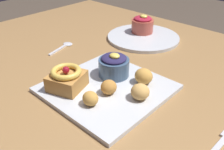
{
  "coord_description": "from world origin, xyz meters",
  "views": [
    {
      "loc": [
        0.41,
        -0.56,
        1.12
      ],
      "look_at": [
        0.01,
        -0.13,
        0.77
      ],
      "focal_mm": 40.12,
      "sensor_mm": 36.0,
      "label": 1
    }
  ],
  "objects": [
    {
      "name": "spoon",
      "position": [
        -0.31,
        -0.05,
        0.73
      ],
      "size": [
        0.05,
        0.12,
        0.0
      ],
      "rotation": [
        0.0,
        0.0,
        1.85
      ],
      "color": "silver",
      "rests_on": "dining_table"
    },
    {
      "name": "berry_ramekin",
      "position": [
        -0.02,
        -0.09,
        0.77
      ],
      "size": [
        0.09,
        0.09,
        0.07
      ],
      "color": "#3D5675",
      "rests_on": "front_plate"
    },
    {
      "name": "back_ramekin",
      "position": [
        -0.17,
        0.25,
        0.78
      ],
      "size": [
        0.09,
        0.09,
        0.08
      ],
      "color": "#B24C3D",
      "rests_on": "back_plate"
    },
    {
      "name": "fritter_front",
      "position": [
        0.11,
        -0.13,
        0.76
      ],
      "size": [
        0.05,
        0.05,
        0.04
      ],
      "primitive_type": "ellipsoid",
      "color": "tan",
      "rests_on": "front_plate"
    },
    {
      "name": "dining_table",
      "position": [
        0.0,
        0.0,
        0.65
      ],
      "size": [
        1.52,
        0.99,
        0.73
      ],
      "color": "olive",
      "rests_on": "ground_plane"
    },
    {
      "name": "back_plate",
      "position": [
        -0.14,
        0.22,
        0.74
      ],
      "size": [
        0.29,
        0.29,
        0.01
      ],
      "primitive_type": "cylinder",
      "color": "silver",
      "rests_on": "dining_table"
    },
    {
      "name": "cake_slice",
      "position": [
        -0.06,
        -0.23,
        0.77
      ],
      "size": [
        0.11,
        0.11,
        0.07
      ],
      "rotation": [
        0.0,
        0.0,
        0.33
      ],
      "color": "#B77F3D",
      "rests_on": "front_plate"
    },
    {
      "name": "fritter_back",
      "position": [
        0.04,
        -0.17,
        0.76
      ],
      "size": [
        0.04,
        0.04,
        0.04
      ],
      "primitive_type": "ellipsoid",
      "color": "#BC7F38",
      "rests_on": "front_plate"
    },
    {
      "name": "fritter_extra",
      "position": [
        0.07,
        -0.07,
        0.76
      ],
      "size": [
        0.05,
        0.05,
        0.04
      ],
      "primitive_type": "ellipsoid",
      "color": "gold",
      "rests_on": "front_plate"
    },
    {
      "name": "fork",
      "position": [
        0.33,
        -0.13,
        0.73
      ],
      "size": [
        0.03,
        0.13,
        0.0
      ],
      "rotation": [
        0.0,
        0.0,
        1.53
      ],
      "color": "silver",
      "rests_on": "dining_table"
    },
    {
      "name": "front_plate",
      "position": [
        0.01,
        -0.15,
        0.74
      ],
      "size": [
        0.3,
        0.3,
        0.01
      ],
      "primitive_type": "cube",
      "color": "silver",
      "rests_on": "dining_table"
    },
    {
      "name": "fritter_middle",
      "position": [
        0.04,
        -0.24,
        0.76
      ],
      "size": [
        0.04,
        0.04,
        0.04
      ],
      "primitive_type": "ellipsoid",
      "color": "gold",
      "rests_on": "front_plate"
    }
  ]
}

